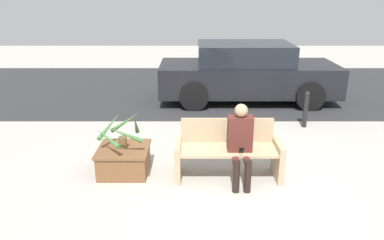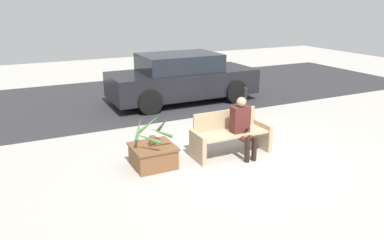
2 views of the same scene
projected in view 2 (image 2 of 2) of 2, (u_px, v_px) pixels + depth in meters
The scene contains 8 objects.
ground_plane at pixel (247, 161), 7.50m from camera, with size 30.00×30.00×0.00m, color #ADA89E.
road_surface at pixel (146, 95), 12.67m from camera, with size 20.00×6.00×0.01m, color #2D2D30.
bench at pixel (230, 135), 7.73m from camera, with size 1.65×0.60×0.89m.
person_seated at pixel (242, 124), 7.55m from camera, with size 0.37×0.58×1.23m.
planter_box at pixel (153, 155), 7.19m from camera, with size 0.81×0.79×0.42m.
potted_plant at pixel (152, 132), 7.02m from camera, with size 0.78×0.82×0.60m.
parked_car at pixel (182, 78), 11.66m from camera, with size 4.57×1.98×1.51m.
bollard_post at pixel (245, 100), 10.42m from camera, with size 0.11×0.11×0.79m.
Camera 2 is at (-4.02, -5.70, 3.06)m, focal length 35.00 mm.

